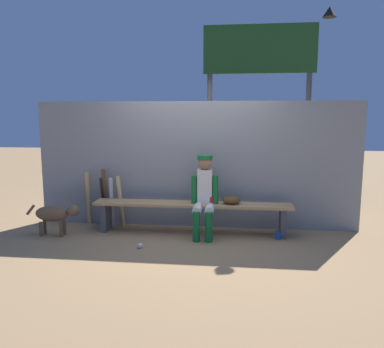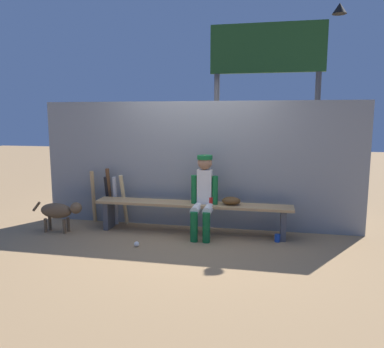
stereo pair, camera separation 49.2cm
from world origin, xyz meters
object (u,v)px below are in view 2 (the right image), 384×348
at_px(cup_on_ground, 277,238).
at_px(cup_on_bench, 211,201).
at_px(scoreboard, 270,71).
at_px(dugout_bench, 192,209).
at_px(bat_wood_tan, 93,197).
at_px(player_seated, 203,193).
at_px(baseball_glove, 231,201).
at_px(bat_wood_dark, 109,195).
at_px(bat_aluminum_silver, 115,201).
at_px(bat_wood_natural, 124,200).
at_px(baseball, 137,244).
at_px(bat_aluminum_black, 108,200).
at_px(dog, 59,211).

relative_size(cup_on_ground, cup_on_bench, 1.00).
bearing_deg(scoreboard, dugout_bench, -126.12).
distance_m(bat_wood_tan, cup_on_ground, 3.12).
bearing_deg(player_seated, baseball_glove, 15.43).
xyz_separation_m(bat_wood_dark, cup_on_ground, (2.78, -0.45, -0.42)).
bearing_deg(bat_aluminum_silver, dugout_bench, -8.70).
bearing_deg(bat_wood_natural, bat_wood_tan, 173.37).
bearing_deg(bat_wood_tan, baseball, -42.32).
relative_size(player_seated, bat_wood_natural, 1.42).
distance_m(bat_wood_dark, bat_aluminum_black, 0.08).
height_order(bat_wood_dark, dog, bat_wood_dark).
distance_m(bat_wood_natural, bat_wood_tan, 0.58).
height_order(player_seated, baseball, player_seated).
relative_size(bat_wood_natural, scoreboard, 0.24).
height_order(dugout_bench, cup_on_ground, dugout_bench).
height_order(baseball_glove, bat_wood_tan, bat_wood_tan).
bearing_deg(cup_on_bench, dog, -172.22).
bearing_deg(cup_on_bench, bat_wood_natural, 170.79).
bearing_deg(cup_on_ground, player_seated, 177.97).
distance_m(baseball_glove, cup_on_bench, 0.31).
distance_m(bat_wood_natural, dog, 1.02).
distance_m(bat_wood_natural, bat_aluminum_black, 0.33).
xyz_separation_m(baseball, cup_on_bench, (0.93, 0.73, 0.50)).
relative_size(bat_wood_dark, scoreboard, 0.26).
bearing_deg(player_seated, bat_wood_tan, 168.81).
xyz_separation_m(bat_aluminum_silver, bat_wood_tan, (-0.43, 0.07, 0.04)).
xyz_separation_m(bat_aluminum_silver, dog, (-0.70, -0.56, -0.07)).
bearing_deg(cup_on_ground, bat_wood_natural, 171.74).
xyz_separation_m(scoreboard, dog, (-3.15, -1.88, -2.26)).
height_order(cup_on_bench, scoreboard, scoreboard).
xyz_separation_m(bat_wood_dark, bat_wood_tan, (-0.28, -0.02, -0.03)).
xyz_separation_m(bat_wood_natural, bat_aluminum_silver, (-0.15, -0.01, -0.02)).
relative_size(dugout_bench, baseball, 41.20).
height_order(bat_wood_natural, scoreboard, scoreboard).
xyz_separation_m(bat_wood_tan, baseball, (1.14, -1.04, -0.41)).
bearing_deg(baseball, dog, 163.82).
bearing_deg(cup_on_ground, dugout_bench, 173.36).
bearing_deg(baseball_glove, cup_on_bench, -174.14).
xyz_separation_m(baseball_glove, bat_wood_tan, (-2.38, 0.28, -0.10)).
distance_m(bat_aluminum_silver, scoreboard, 3.54).
distance_m(cup_on_ground, scoreboard, 3.04).
bearing_deg(bat_wood_tan, dog, -113.13).
height_order(baseball_glove, bat_aluminum_black, bat_aluminum_black).
bearing_deg(scoreboard, player_seated, -119.22).
distance_m(bat_aluminum_silver, cup_on_ground, 2.68).
height_order(bat_aluminum_silver, baseball, bat_aluminum_silver).
distance_m(bat_wood_natural, bat_wood_dark, 0.31).
distance_m(player_seated, bat_wood_dark, 1.75).
relative_size(bat_aluminum_silver, bat_wood_tan, 0.92).
xyz_separation_m(baseball_glove, bat_wood_dark, (-2.09, 0.30, -0.07)).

